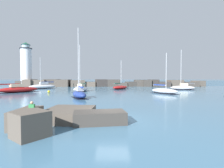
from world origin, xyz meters
The scene contains 14 objects.
ground_plane centered at (0.00, 0.00, 0.00)m, with size 600.00×600.00×0.00m, color teal.
open_sea_beyond centered at (0.00, 109.69, 0.00)m, with size 400.00×116.00×0.01m.
breakwater_jetty centered at (-0.77, 49.77, 1.12)m, with size 67.13×6.87×2.59m.
lighthouse centered at (-29.74, 49.86, 6.91)m, with size 4.94×4.94×15.69m.
foreground_rocks centered at (-3.27, -0.82, 0.48)m, with size 7.24×7.19×1.39m.
sailboat_moored_0 centered at (-6.67, 27.02, 0.70)m, with size 3.69×6.17×10.54m.
sailboat_moored_1 centered at (-4.90, 14.34, 0.70)m, with size 3.68×5.55×10.99m.
sailboat_moored_2 centered at (2.83, 34.97, 0.52)m, with size 5.50×5.79×7.92m.
sailboat_moored_3 centered at (-19.73, 24.84, 0.68)m, with size 7.42×7.57×8.30m.
sailboat_moored_5 centered at (19.08, 32.35, 0.65)m, with size 6.42×3.14×10.41m.
sailboat_moored_7 centered at (10.77, 21.71, 0.55)m, with size 5.01×6.28×8.03m.
sailboat_moored_8 centered at (-19.41, 37.79, 0.72)m, with size 6.95×6.33×8.90m.
mooring_buoy_orange_near centered at (-12.91, 23.89, 0.26)m, with size 0.51×0.51×0.71m.
person_on_rocks centered at (-5.49, -1.06, 0.89)m, with size 0.36×0.22×1.60m.
Camera 1 is at (-0.27, -12.90, 3.19)m, focal length 28.00 mm.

